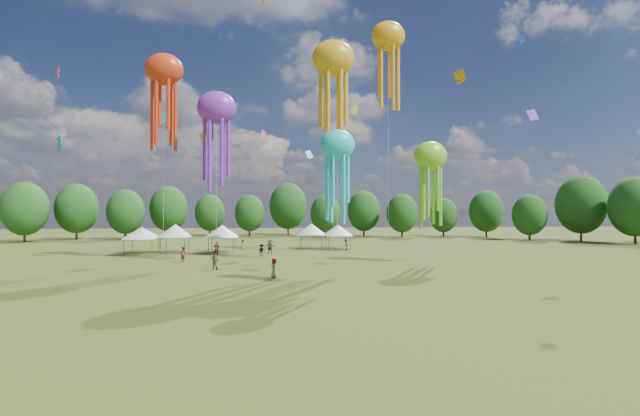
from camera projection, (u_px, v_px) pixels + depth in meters
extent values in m
imported|color=gray|center=(215.00, 260.00, 43.11)|extent=(1.17, 1.08, 1.93)
imported|color=gray|center=(243.00, 244.00, 66.80)|extent=(0.73, 0.88, 1.55)
imported|color=gray|center=(346.00, 245.00, 65.56)|extent=(0.92, 1.00, 1.64)
imported|color=gray|center=(262.00, 250.00, 56.07)|extent=(1.16, 1.10, 1.58)
imported|color=gray|center=(216.00, 249.00, 57.33)|extent=(1.13, 0.63, 1.81)
imported|color=gray|center=(270.00, 247.00, 60.18)|extent=(1.83, 0.88, 1.89)
imported|color=gray|center=(183.00, 255.00, 49.19)|extent=(0.63, 0.76, 1.77)
imported|color=gray|center=(274.00, 268.00, 37.69)|extent=(0.58, 0.85, 1.69)
cylinder|color=#47474C|center=(124.00, 247.00, 59.40)|extent=(0.08, 0.08, 1.90)
cylinder|color=#47474C|center=(132.00, 245.00, 63.16)|extent=(0.08, 0.08, 1.90)
cylinder|color=#47474C|center=(152.00, 247.00, 59.84)|extent=(0.08, 0.08, 1.90)
cylinder|color=#47474C|center=(159.00, 245.00, 63.59)|extent=(0.08, 0.08, 1.90)
cube|color=white|center=(142.00, 239.00, 61.51)|extent=(4.18, 4.18, 0.10)
cone|color=white|center=(142.00, 233.00, 61.52)|extent=(5.44, 5.44, 1.63)
cylinder|color=#47474C|center=(160.00, 246.00, 60.00)|extent=(0.08, 0.08, 2.14)
cylinder|color=#47474C|center=(166.00, 244.00, 63.25)|extent=(0.08, 0.08, 2.14)
cylinder|color=#47474C|center=(185.00, 246.00, 60.38)|extent=(0.08, 0.08, 2.14)
cylinder|color=#47474C|center=(189.00, 244.00, 63.63)|extent=(0.08, 0.08, 2.14)
cube|color=white|center=(175.00, 237.00, 61.82)|extent=(3.67, 3.67, 0.10)
cone|color=white|center=(175.00, 230.00, 61.83)|extent=(4.78, 4.78, 1.83)
cylinder|color=#47474C|center=(208.00, 246.00, 60.58)|extent=(0.08, 0.08, 2.06)
cylinder|color=#47474C|center=(212.00, 244.00, 63.96)|extent=(0.08, 0.08, 2.06)
cylinder|color=#47474C|center=(233.00, 246.00, 60.98)|extent=(0.08, 0.08, 2.06)
cylinder|color=#47474C|center=(235.00, 244.00, 64.35)|extent=(0.08, 0.08, 2.06)
cube|color=white|center=(222.00, 237.00, 62.48)|extent=(3.80, 3.80, 0.10)
cone|color=white|center=(222.00, 231.00, 62.49)|extent=(4.94, 4.94, 1.77)
cylinder|color=#47474C|center=(302.00, 243.00, 67.13)|extent=(0.08, 0.08, 2.09)
cylinder|color=#47474C|center=(300.00, 241.00, 70.41)|extent=(0.08, 0.08, 2.09)
cylinder|color=#47474C|center=(323.00, 242.00, 67.51)|extent=(0.08, 0.08, 2.09)
cylinder|color=#47474C|center=(320.00, 241.00, 70.80)|extent=(0.08, 0.08, 2.09)
cube|color=white|center=(311.00, 235.00, 68.97)|extent=(3.71, 3.71, 0.10)
cone|color=white|center=(311.00, 229.00, 68.98)|extent=(4.82, 4.82, 1.79)
cylinder|color=#47474C|center=(329.00, 243.00, 66.22)|extent=(0.08, 0.08, 2.00)
cylinder|color=#47474C|center=(326.00, 242.00, 69.54)|extent=(0.08, 0.08, 2.00)
cylinder|color=#47474C|center=(350.00, 243.00, 66.61)|extent=(0.08, 0.08, 2.00)
cylinder|color=#47474C|center=(346.00, 242.00, 69.93)|extent=(0.08, 0.08, 2.00)
cube|color=white|center=(338.00, 236.00, 68.09)|extent=(3.75, 3.75, 0.10)
cone|color=white|center=(338.00, 230.00, 68.10)|extent=(4.87, 4.87, 1.71)
ellipsoid|color=purple|center=(217.00, 108.00, 49.98)|extent=(4.50, 3.15, 3.82)
cylinder|color=beige|center=(216.00, 185.00, 49.88)|extent=(0.03, 0.03, 17.92)
ellipsoid|color=gold|center=(333.00, 58.00, 50.20)|extent=(4.98, 3.48, 4.23)
cylinder|color=beige|center=(333.00, 160.00, 50.07)|extent=(0.03, 0.03, 23.73)
ellipsoid|color=#81D623|center=(431.00, 156.00, 49.01)|extent=(3.85, 2.70, 3.27)
cylinder|color=beige|center=(431.00, 209.00, 48.94)|extent=(0.03, 0.03, 12.20)
ellipsoid|color=red|center=(164.00, 69.00, 51.85)|extent=(4.54, 3.18, 3.86)
cylinder|color=beige|center=(164.00, 165.00, 51.72)|extent=(0.03, 0.03, 23.00)
ellipsoid|color=#1AD1E0|center=(337.00, 145.00, 34.01)|extent=(2.80, 1.96, 2.38)
cylinder|color=beige|center=(337.00, 215.00, 33.95)|extent=(0.03, 0.03, 11.10)
ellipsoid|color=#F79F0F|center=(388.00, 36.00, 59.12)|extent=(4.69, 3.29, 3.99)
cylinder|color=beige|center=(388.00, 145.00, 58.96)|extent=(0.03, 0.03, 30.00)
cube|color=#F79F0F|center=(320.00, 119.00, 72.17)|extent=(0.56, 2.10, 2.58)
cube|color=gold|center=(397.00, 104.00, 80.33)|extent=(0.54, 0.95, 1.08)
cube|color=blue|center=(309.00, 155.00, 62.74)|extent=(1.34, 0.65, 1.40)
cube|color=red|center=(263.00, 2.00, 73.76)|extent=(0.54, 0.92, 1.03)
cube|color=#1AD1E0|center=(163.00, 117.00, 68.54)|extent=(1.94, 1.76, 2.15)
cube|color=#FF4BB3|center=(57.00, 73.00, 47.78)|extent=(0.74, 0.74, 1.23)
cube|color=#F79F0F|center=(460.00, 77.00, 66.89)|extent=(1.63, 1.19, 2.29)
cube|color=#81D623|center=(355.00, 110.00, 72.62)|extent=(1.52, 0.69, 1.83)
cube|color=blue|center=(522.00, 40.00, 44.78)|extent=(0.77, 0.28, 0.85)
cube|color=#1AD1E0|center=(59.00, 143.00, 62.30)|extent=(1.42, 1.28, 2.23)
cube|color=#FF4BB3|center=(263.00, 135.00, 65.06)|extent=(1.03, 0.92, 1.51)
cube|color=purple|center=(533.00, 115.00, 46.63)|extent=(1.21, 0.48, 1.41)
cube|color=gold|center=(205.00, 139.00, 60.01)|extent=(1.55, 1.16, 1.69)
cylinder|color=#38281C|center=(25.00, 233.00, 83.63)|extent=(0.44, 0.44, 3.36)
ellipsoid|color=#1E4B19|center=(25.00, 209.00, 83.68)|extent=(8.40, 8.40, 10.51)
cylinder|color=#38281C|center=(77.00, 231.00, 91.63)|extent=(0.44, 0.44, 3.41)
ellipsoid|color=#1E4B19|center=(77.00, 208.00, 91.69)|extent=(8.53, 8.53, 10.66)
cylinder|color=#38281C|center=(125.00, 232.00, 92.33)|extent=(0.44, 0.44, 3.07)
ellipsoid|color=#1E4B19|center=(125.00, 212.00, 92.38)|extent=(7.66, 7.66, 9.58)
cylinder|color=#38281C|center=(169.00, 230.00, 101.41)|extent=(0.44, 0.44, 3.43)
ellipsoid|color=#1E4B19|center=(169.00, 209.00, 101.46)|extent=(8.58, 8.58, 10.73)
cylinder|color=#38281C|center=(210.00, 230.00, 108.01)|extent=(0.44, 0.44, 2.95)
ellipsoid|color=#1E4B19|center=(210.00, 213.00, 108.05)|extent=(7.37, 7.37, 9.21)
cylinder|color=#38281C|center=(250.00, 230.00, 105.30)|extent=(0.44, 0.44, 2.89)
ellipsoid|color=#1E4B19|center=(250.00, 213.00, 105.34)|extent=(7.23, 7.23, 9.04)
cylinder|color=#38281C|center=(288.00, 227.00, 110.81)|extent=(0.44, 0.44, 3.84)
ellipsoid|color=#1E4B19|center=(288.00, 206.00, 110.87)|extent=(9.60, 9.60, 11.99)
cylinder|color=#38281C|center=(325.00, 231.00, 100.79)|extent=(0.44, 0.44, 2.84)
ellipsoid|color=#1E4B19|center=(325.00, 214.00, 100.84)|extent=(7.11, 7.11, 8.89)
cylinder|color=#38281C|center=(364.00, 230.00, 104.50)|extent=(0.44, 0.44, 3.16)
ellipsoid|color=#1E4B19|center=(364.00, 211.00, 104.55)|extent=(7.91, 7.91, 9.88)
cylinder|color=#38281C|center=(402.00, 231.00, 99.69)|extent=(0.44, 0.44, 2.88)
ellipsoid|color=#1E4B19|center=(402.00, 213.00, 99.73)|extent=(7.21, 7.21, 9.01)
cylinder|color=#38281C|center=(443.00, 231.00, 102.88)|extent=(0.44, 0.44, 2.63)
ellipsoid|color=#1E4B19|center=(443.00, 215.00, 102.92)|extent=(6.57, 6.57, 8.22)
cylinder|color=#38281C|center=(486.00, 230.00, 100.44)|extent=(0.44, 0.44, 3.13)
ellipsoid|color=#1E4B19|center=(486.00, 211.00, 100.49)|extent=(7.81, 7.81, 9.77)
cylinder|color=#38281C|center=(530.00, 234.00, 88.96)|extent=(0.44, 0.44, 2.72)
ellipsoid|color=#1E4B19|center=(529.00, 215.00, 89.00)|extent=(6.80, 6.80, 8.50)
cylinder|color=#38281C|center=(581.00, 231.00, 87.17)|extent=(0.44, 0.44, 3.81)
ellipsoid|color=#1E4B19|center=(581.00, 204.00, 87.23)|extent=(9.52, 9.52, 11.90)
cylinder|color=#38281C|center=(635.00, 234.00, 78.53)|extent=(0.44, 0.44, 3.51)
ellipsoid|color=#1E4B19|center=(635.00, 207.00, 78.58)|extent=(8.78, 8.78, 10.97)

